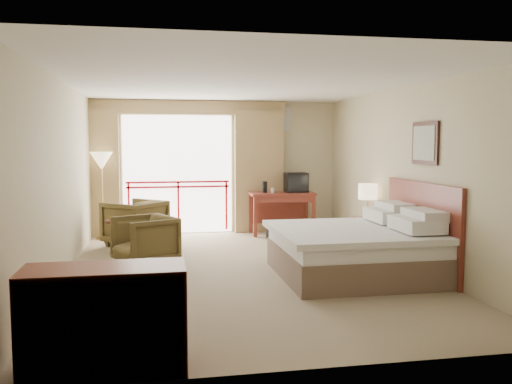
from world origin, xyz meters
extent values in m
plane|color=gray|center=(0.00, 0.00, 0.00)|extent=(7.00, 7.00, 0.00)
plane|color=white|center=(0.00, 0.00, 2.70)|extent=(7.00, 7.00, 0.00)
plane|color=#C5B891|center=(0.00, 3.50, 1.35)|extent=(5.00, 0.00, 5.00)
plane|color=#C5B891|center=(0.00, -3.50, 1.35)|extent=(5.00, 0.00, 5.00)
plane|color=#C5B891|center=(-2.50, 0.00, 1.35)|extent=(0.00, 7.00, 7.00)
plane|color=#C5B891|center=(2.50, 0.00, 1.35)|extent=(0.00, 7.00, 7.00)
plane|color=white|center=(-0.80, 3.48, 1.20)|extent=(2.40, 0.00, 2.40)
cube|color=#AE0E1A|center=(-0.80, 3.46, 0.95)|extent=(2.09, 0.03, 0.04)
cube|color=#AE0E1A|center=(-0.80, 3.46, 1.05)|extent=(2.09, 0.03, 0.04)
cube|color=#AE0E1A|center=(-1.79, 3.46, 0.55)|extent=(0.04, 0.03, 1.00)
cube|color=#AE0E1A|center=(-0.80, 3.46, 0.55)|extent=(0.04, 0.03, 1.00)
cube|color=#AE0E1A|center=(0.19, 3.46, 0.55)|extent=(0.04, 0.03, 1.00)
cube|color=olive|center=(-2.45, 3.35, 1.25)|extent=(1.00, 0.26, 2.50)
cube|color=olive|center=(0.85, 3.35, 1.25)|extent=(1.00, 0.26, 2.50)
cube|color=olive|center=(-0.80, 3.38, 2.55)|extent=(4.40, 0.22, 0.28)
cube|color=silver|center=(1.30, 3.47, 2.35)|extent=(0.50, 0.04, 0.50)
cube|color=brown|center=(1.45, -0.60, 0.20)|extent=(2.05, 2.00, 0.40)
cube|color=white|center=(1.45, -0.60, 0.50)|extent=(2.01, 1.96, 0.22)
cube|color=white|center=(1.40, -0.60, 0.63)|extent=(2.09, 2.06, 0.08)
cube|color=white|center=(2.15, -1.05, 0.78)|extent=(0.50, 0.75, 0.18)
cube|color=white|center=(2.15, -0.15, 0.78)|extent=(0.50, 0.75, 0.18)
cube|color=white|center=(2.28, -1.05, 0.90)|extent=(0.40, 0.70, 0.14)
cube|color=white|center=(2.28, -0.15, 0.90)|extent=(0.40, 0.70, 0.14)
cube|color=maroon|center=(2.46, -0.60, 0.65)|extent=(0.06, 2.10, 1.30)
cube|color=black|center=(2.48, -0.60, 1.85)|extent=(0.03, 0.72, 0.60)
cube|color=silver|center=(2.46, -0.60, 1.85)|extent=(0.01, 0.60, 0.48)
cube|color=maroon|center=(2.29, 0.94, 0.29)|extent=(0.44, 0.51, 0.58)
cylinder|color=tan|center=(2.29, 0.99, 0.61)|extent=(0.13, 0.13, 0.04)
cylinder|color=tan|center=(2.29, 0.99, 0.78)|extent=(0.03, 0.03, 0.34)
cylinder|color=#FFE5B2|center=(2.29, 0.99, 1.03)|extent=(0.32, 0.32, 0.26)
cube|color=black|center=(2.24, 0.79, 0.61)|extent=(0.20, 0.17, 0.07)
cube|color=maroon|center=(1.25, 2.96, 0.82)|extent=(1.30, 0.63, 0.05)
cube|color=maroon|center=(0.66, 2.69, 0.40)|extent=(0.06, 0.06, 0.80)
cube|color=maroon|center=(1.85, 2.69, 0.40)|extent=(0.06, 0.06, 0.80)
cube|color=maroon|center=(0.66, 3.23, 0.40)|extent=(0.06, 0.06, 0.80)
cube|color=maroon|center=(1.85, 3.23, 0.40)|extent=(0.06, 0.06, 0.80)
cube|color=maroon|center=(1.25, 3.23, 0.49)|extent=(1.19, 0.03, 0.59)
cube|color=maroon|center=(1.25, 2.68, 0.74)|extent=(1.19, 0.03, 0.13)
cube|color=black|center=(1.55, 2.96, 1.04)|extent=(0.44, 0.34, 0.40)
cube|color=black|center=(1.55, 2.79, 1.04)|extent=(0.40, 0.02, 0.32)
cylinder|color=black|center=(0.90, 2.96, 0.96)|extent=(0.11, 0.11, 0.23)
cylinder|color=white|center=(1.05, 2.91, 0.90)|extent=(0.09, 0.09, 0.10)
cylinder|color=black|center=(0.96, 2.51, 0.15)|extent=(0.31, 0.31, 0.31)
imported|color=#45381C|center=(-1.63, 2.24, 0.00)|extent=(1.27, 1.27, 0.83)
imported|color=#45381C|center=(-1.42, 0.63, 0.00)|extent=(1.09, 1.08, 0.75)
cylinder|color=black|center=(-1.83, 1.55, 0.55)|extent=(0.52, 0.52, 0.04)
cylinder|color=black|center=(-1.83, 1.55, 0.28)|extent=(0.06, 0.06, 0.52)
cylinder|color=black|center=(-1.83, 1.55, 0.02)|extent=(0.38, 0.38, 0.03)
imported|color=white|center=(-1.83, 1.55, 0.57)|extent=(0.20, 0.26, 0.02)
cylinder|color=tan|center=(-2.26, 3.04, 0.01)|extent=(0.27, 0.27, 0.03)
cylinder|color=tan|center=(-2.26, 3.04, 0.73)|extent=(0.03, 0.03, 1.46)
cone|color=#FFE5B2|center=(-2.26, 3.04, 1.50)|extent=(0.43, 0.43, 0.34)
cube|color=maroon|center=(-1.67, -3.23, 0.43)|extent=(1.30, 0.54, 0.87)
cube|color=black|center=(-1.67, -3.50, 0.43)|extent=(1.19, 0.02, 0.76)
camera|label=1|loc=(-1.25, -7.65, 1.87)|focal=38.00mm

